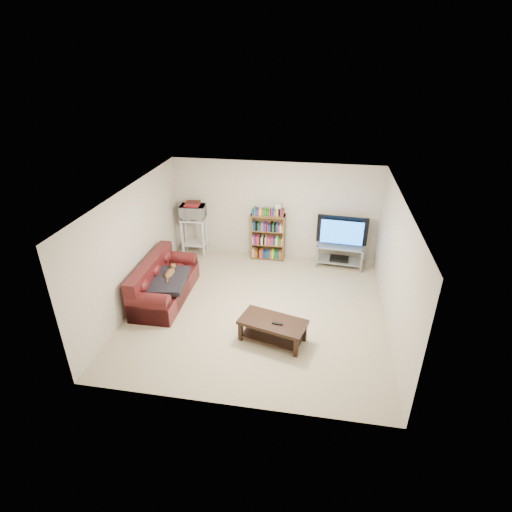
% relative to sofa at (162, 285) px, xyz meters
% --- Properties ---
extents(floor, '(5.00, 5.00, 0.00)m').
position_rel_sofa_xyz_m(floor, '(2.04, -0.10, -0.30)').
color(floor, beige).
rests_on(floor, ground).
extents(ceiling, '(5.00, 5.00, 0.00)m').
position_rel_sofa_xyz_m(ceiling, '(2.04, -0.10, 2.10)').
color(ceiling, white).
rests_on(ceiling, ground).
extents(wall_back, '(5.00, 0.00, 5.00)m').
position_rel_sofa_xyz_m(wall_back, '(2.04, 2.40, 0.90)').
color(wall_back, beige).
rests_on(wall_back, ground).
extents(wall_front, '(5.00, 0.00, 5.00)m').
position_rel_sofa_xyz_m(wall_front, '(2.04, -2.60, 0.90)').
color(wall_front, beige).
rests_on(wall_front, ground).
extents(wall_left, '(0.00, 5.00, 5.00)m').
position_rel_sofa_xyz_m(wall_left, '(-0.46, -0.10, 0.90)').
color(wall_left, beige).
rests_on(wall_left, ground).
extents(wall_right, '(0.00, 5.00, 5.00)m').
position_rel_sofa_xyz_m(wall_right, '(4.54, -0.10, 0.90)').
color(wall_right, beige).
rests_on(wall_right, ground).
extents(sofa, '(0.89, 2.00, 0.85)m').
position_rel_sofa_xyz_m(sofa, '(0.00, 0.00, 0.00)').
color(sofa, '#4D1415').
rests_on(sofa, floor).
extents(blanket, '(0.86, 1.07, 0.18)m').
position_rel_sofa_xyz_m(blanket, '(0.18, -0.13, 0.21)').
color(blanket, black).
rests_on(blanket, sofa).
extents(cat, '(0.22, 0.55, 0.16)m').
position_rel_sofa_xyz_m(cat, '(0.18, 0.05, 0.27)').
color(cat, brown).
rests_on(cat, sofa).
extents(coffee_table, '(1.28, 0.87, 0.42)m').
position_rel_sofa_xyz_m(coffee_table, '(2.47, -1.01, -0.01)').
color(coffee_table, black).
rests_on(coffee_table, floor).
extents(remote, '(0.20, 0.07, 0.02)m').
position_rel_sofa_xyz_m(remote, '(2.56, -1.09, 0.13)').
color(remote, black).
rests_on(remote, coffee_table).
extents(tv_stand, '(1.14, 0.58, 0.55)m').
position_rel_sofa_xyz_m(tv_stand, '(3.68, 2.06, 0.07)').
color(tv_stand, '#999EA3').
rests_on(tv_stand, floor).
extents(television, '(1.20, 0.25, 0.69)m').
position_rel_sofa_xyz_m(television, '(3.68, 2.06, 0.59)').
color(television, black).
rests_on(television, tv_stand).
extents(dvd_player, '(0.46, 0.34, 0.06)m').
position_rel_sofa_xyz_m(dvd_player, '(3.68, 2.06, -0.11)').
color(dvd_player, black).
rests_on(dvd_player, tv_stand).
extents(bookshelf, '(0.83, 0.27, 1.19)m').
position_rel_sofa_xyz_m(bookshelf, '(1.92, 2.15, 0.31)').
color(bookshelf, brown).
rests_on(bookshelf, floor).
extents(shelf_clutter, '(0.60, 0.19, 0.28)m').
position_rel_sofa_xyz_m(shelf_clutter, '(2.02, 2.16, 0.99)').
color(shelf_clutter, silver).
rests_on(shelf_clutter, bookshelf).
extents(microwave_stand, '(0.65, 0.49, 0.98)m').
position_rel_sofa_xyz_m(microwave_stand, '(0.06, 2.10, 0.32)').
color(microwave_stand, silver).
rests_on(microwave_stand, floor).
extents(microwave, '(0.63, 0.46, 0.33)m').
position_rel_sofa_xyz_m(microwave, '(0.06, 2.10, 0.84)').
color(microwave, silver).
rests_on(microwave, microwave_stand).
extents(game_boxes, '(0.38, 0.34, 0.05)m').
position_rel_sofa_xyz_m(game_boxes, '(0.06, 2.10, 1.03)').
color(game_boxes, maroon).
rests_on(game_boxes, microwave).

